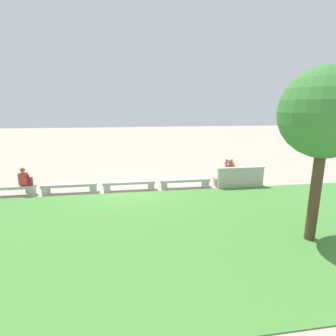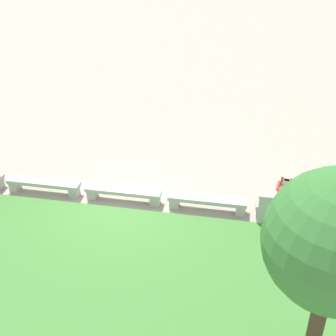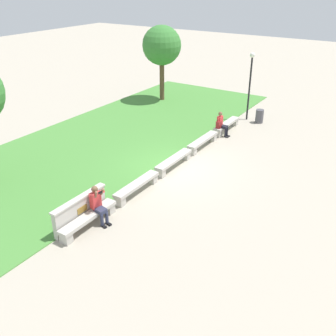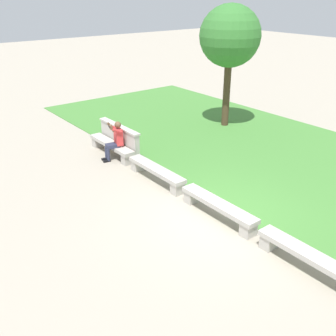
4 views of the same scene
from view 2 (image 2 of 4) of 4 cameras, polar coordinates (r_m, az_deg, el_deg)
ground_plane at (r=14.87m, az=-5.42°, el=-4.06°), size 80.00×80.00×0.00m
grass_strip at (r=11.73m, az=-11.23°, el=-16.08°), size 24.95×8.00×0.03m
bench_main at (r=14.35m, az=15.38°, el=-5.11°), size 2.39×0.40×0.45m
bench_near at (r=14.28m, az=4.81°, el=-4.15°), size 2.39×0.40×0.45m
bench_mid at (r=14.69m, az=-5.48°, el=-3.07°), size 2.39×0.40×0.45m
bench_far at (r=15.55m, az=-14.90°, el=-1.99°), size 2.39×0.40×0.45m
backrest_wall_with_plaque at (r=13.96m, az=15.56°, el=-5.23°), size 2.32×0.24×1.01m
person_photographer at (r=14.13m, az=13.92°, el=-3.39°), size 0.52×0.77×1.32m
tree_left_background at (r=8.05m, az=19.79°, el=-8.54°), size 2.41×2.41×4.85m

